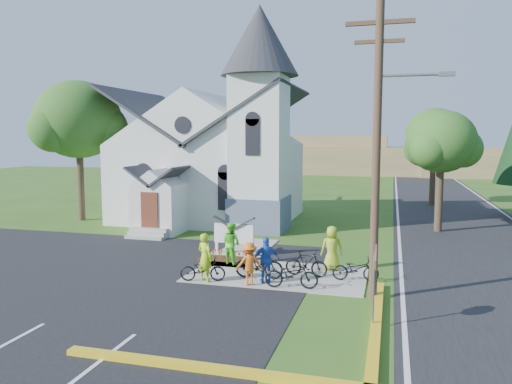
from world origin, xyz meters
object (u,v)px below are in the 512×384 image
(cyclist_2, at_px, (266,260))
(bike_2, at_px, (291,274))
(cyclist_3, at_px, (249,264))
(bike_1, at_px, (259,264))
(cyclist_0, at_px, (205,257))
(bike_0, at_px, (203,269))
(cyclist_1, at_px, (231,243))
(cyclist_4, at_px, (332,248))
(utility_pole, at_px, (379,141))
(bike_4, at_px, (356,269))
(bike_3, at_px, (306,263))
(church_sign, at_px, (234,234))
(stop_sign, at_px, (375,268))

(cyclist_2, distance_m, bike_2, 1.20)
(cyclist_2, distance_m, cyclist_3, 0.70)
(bike_1, bearing_deg, cyclist_0, 111.65)
(bike_0, height_order, cyclist_3, cyclist_3)
(cyclist_0, height_order, cyclist_1, cyclist_0)
(bike_2, relative_size, cyclist_4, 1.05)
(utility_pole, bearing_deg, cyclist_2, 169.55)
(bike_1, xyz_separation_m, bike_2, (1.46, -0.90, -0.06))
(cyclist_4, relative_size, bike_4, 1.05)
(bike_2, bearing_deg, bike_0, 83.90)
(utility_pole, relative_size, bike_2, 5.17)
(cyclist_2, bearing_deg, bike_0, -14.15)
(cyclist_3, xyz_separation_m, bike_3, (1.85, 1.71, -0.29))
(cyclist_1, bearing_deg, bike_2, 163.41)
(cyclist_0, bearing_deg, bike_1, -130.48)
(cyclist_1, xyz_separation_m, bike_2, (3.20, -2.75, -0.40))
(bike_2, distance_m, bike_3, 1.73)
(bike_0, relative_size, bike_4, 0.98)
(cyclist_1, relative_size, bike_3, 1.06)
(cyclist_1, distance_m, bike_3, 3.63)
(bike_3, bearing_deg, cyclist_4, -30.08)
(cyclist_0, height_order, cyclist_4, cyclist_0)
(cyclist_1, xyz_separation_m, cyclist_4, (4.32, 0.14, 0.01))
(bike_1, distance_m, bike_3, 1.89)
(cyclist_1, height_order, bike_4, cyclist_1)
(church_sign, bearing_deg, cyclist_0, -86.55)
(church_sign, xyz_separation_m, bike_4, (5.78, -2.82, -0.52))
(stop_sign, height_order, cyclist_3, stop_sign)
(church_sign, xyz_separation_m, bike_0, (0.17, -4.40, -0.53))
(utility_pole, xyz_separation_m, bike_2, (-2.96, 0.30, -4.84))
(church_sign, bearing_deg, bike_4, -26.00)
(cyclist_1, bearing_deg, cyclist_4, -154.07)
(church_sign, height_order, cyclist_4, cyclist_4)
(cyclist_0, bearing_deg, cyclist_4, -123.06)
(cyclist_3, relative_size, bike_4, 0.91)
(stop_sign, height_order, bike_2, stop_sign)
(bike_1, relative_size, cyclist_4, 1.03)
(cyclist_0, distance_m, cyclist_2, 2.33)
(stop_sign, height_order, bike_3, stop_sign)
(bike_0, distance_m, bike_3, 4.07)
(cyclist_2, bearing_deg, bike_2, 132.75)
(bike_0, height_order, cyclist_4, cyclist_4)
(bike_0, relative_size, cyclist_3, 1.07)
(stop_sign, xyz_separation_m, cyclist_4, (-1.91, 5.89, -0.81))
(cyclist_0, xyz_separation_m, cyclist_4, (4.45, 2.89, -0.01))
(stop_sign, xyz_separation_m, cyclist_2, (-4.08, 3.44, -0.86))
(bike_3, distance_m, cyclist_4, 1.52)
(church_sign, distance_m, bike_3, 4.73)
(utility_pole, relative_size, cyclist_2, 5.73)
(cyclist_1, bearing_deg, cyclist_0, 111.23)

